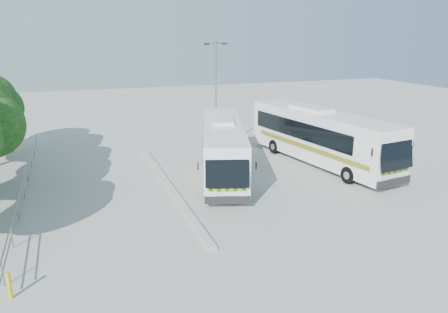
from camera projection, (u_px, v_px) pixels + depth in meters
name	position (u px, v px, depth m)	size (l,w,h in m)	color
ground	(218.00, 195.00, 23.99)	(100.00, 100.00, 0.00)	#ABABA5
kerb_divider	(169.00, 186.00, 25.03)	(0.40, 16.00, 0.15)	#B2B2AD
railing	(24.00, 179.00, 24.17)	(0.06, 22.00, 1.00)	gray
coach_main	(223.00, 147.00, 26.92)	(5.67, 11.70, 3.20)	silver
coach_adjacent	(320.00, 136.00, 29.17)	(4.48, 12.97, 3.53)	white
lamppost	(216.00, 91.00, 31.80)	(1.92, 0.80, 8.07)	#9799A0
bollard	(9.00, 286.00, 14.48)	(0.13, 0.13, 0.96)	gold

